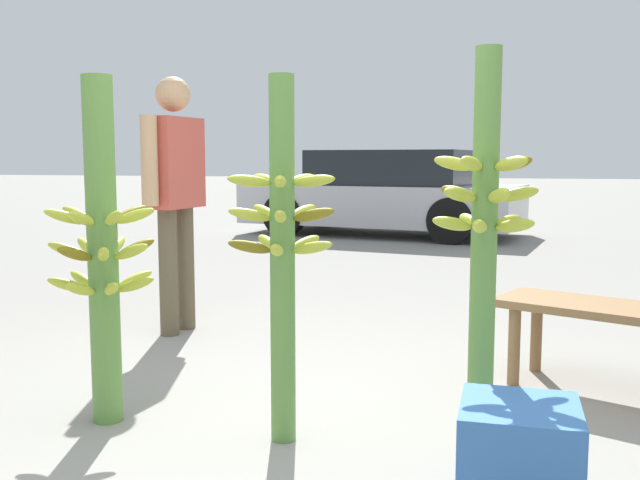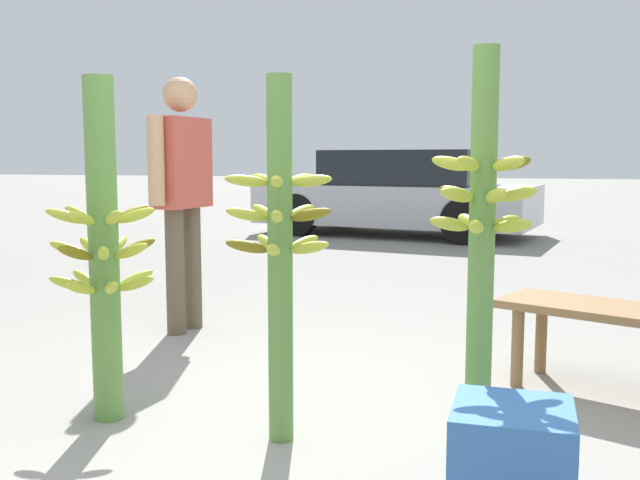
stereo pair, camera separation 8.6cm
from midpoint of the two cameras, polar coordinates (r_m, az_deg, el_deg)
The scene contains 8 objects.
ground_plane at distance 2.89m, azimuth -2.40°, elevation -16.69°, with size 80.00×80.00×0.00m, color gray.
banana_stalk_left at distance 3.18m, azimuth -16.18°, elevation -0.84°, with size 0.47×0.47×1.48m.
banana_stalk_center at distance 2.82m, azimuth -2.34°, elevation -0.77°, with size 0.42×0.43×1.46m.
banana_stalk_right at distance 2.76m, azimuth 13.68°, elevation 0.10°, with size 0.40×0.40×1.55m.
vendor_person at distance 4.71m, azimuth -10.47°, elevation 4.58°, with size 0.25×0.65×1.66m.
market_bench at distance 3.68m, azimuth 24.71°, elevation -6.11°, with size 1.33×0.88×0.44m.
parked_car at distance 10.74m, azimuth 6.63°, elevation 3.70°, with size 4.25×2.44×1.26m.
produce_crate at distance 2.43m, azimuth 16.10°, elevation -16.82°, with size 0.37×0.37×0.37m.
Camera 2 is at (0.90, -2.50, 1.14)m, focal length 40.00 mm.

